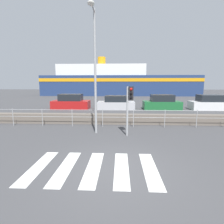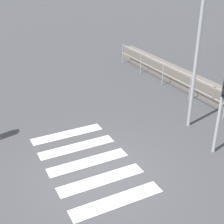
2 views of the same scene
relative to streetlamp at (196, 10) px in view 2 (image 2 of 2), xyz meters
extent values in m
plane|color=#424244|center=(1.18, -3.81, -3.93)|extent=(160.00, 160.00, 0.00)
cube|color=silver|center=(-1.33, -3.81, -3.92)|extent=(0.45, 2.40, 0.01)
cube|color=silver|center=(-0.43, -3.81, -3.92)|extent=(0.45, 2.40, 0.01)
cube|color=silver|center=(0.47, -3.81, -3.92)|extent=(0.45, 2.40, 0.01)
cube|color=silver|center=(1.37, -3.81, -3.92)|extent=(0.45, 2.40, 0.01)
cube|color=silver|center=(2.27, -3.81, -3.92)|extent=(0.45, 2.40, 0.01)
cylinder|color=#9EA0A3|center=(-7.47, 1.64, -3.37)|extent=(0.04, 0.04, 1.11)
cylinder|color=#9EA0A3|center=(-5.55, 1.64, -3.37)|extent=(0.04, 0.04, 1.11)
cylinder|color=#9EA0A3|center=(-3.63, 1.64, -3.37)|extent=(0.04, 0.04, 1.11)
cylinder|color=#9EA0A3|center=(-1.71, 1.64, -3.37)|extent=(0.04, 0.04, 1.11)
cylinder|color=#9EA0A3|center=(1.68, -0.18, -2.66)|extent=(0.10, 0.10, 2.54)
sphere|color=black|center=(1.85, -0.32, -1.94)|extent=(0.13, 0.13, 0.13)
cylinder|color=#9EA0A3|center=(0.00, 0.23, -0.75)|extent=(0.12, 0.12, 6.35)
camera|label=1|loc=(1.32, -9.01, -1.26)|focal=28.00mm
camera|label=2|loc=(7.43, -6.54, 1.34)|focal=50.00mm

